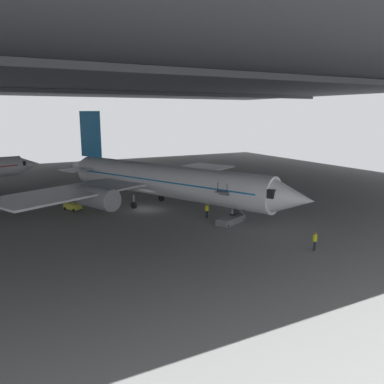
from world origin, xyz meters
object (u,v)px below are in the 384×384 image
object	(u,v)px
crew_worker_by_stairs	(207,210)
baggage_tug	(73,206)
airplane_main	(161,180)
boarding_stairs	(230,217)
crew_worker_near_nose	(315,240)

from	to	relation	value
crew_worker_by_stairs	baggage_tug	size ratio (longest dim) A/B	0.70
crew_worker_by_stairs	airplane_main	bearing A→B (deg)	110.07
baggage_tug	airplane_main	bearing A→B (deg)	-19.56
boarding_stairs	baggage_tug	xyz separation A→B (m)	(-14.67, 14.24, -0.22)
airplane_main	crew_worker_by_stairs	size ratio (longest dim) A/B	21.82
boarding_stairs	crew_worker_near_nose	size ratio (longest dim) A/B	2.76
boarding_stairs	crew_worker_by_stairs	size ratio (longest dim) A/B	2.77
airplane_main	crew_worker_near_nose	xyz separation A→B (m)	(5.83, -21.46, -2.63)
crew_worker_by_stairs	boarding_stairs	bearing A→B (deg)	-66.53
crew_worker_by_stairs	baggage_tug	xyz separation A→B (m)	(-13.35, 11.18, -0.48)
crew_worker_near_nose	crew_worker_by_stairs	bearing A→B (deg)	102.55
baggage_tug	boarding_stairs	bearing A→B (deg)	-44.13
boarding_stairs	crew_worker_by_stairs	xyz separation A→B (m)	(-1.33, 3.05, 0.26)
airplane_main	crew_worker_by_stairs	bearing A→B (deg)	-69.93
crew_worker_near_nose	baggage_tug	bearing A→B (deg)	123.14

